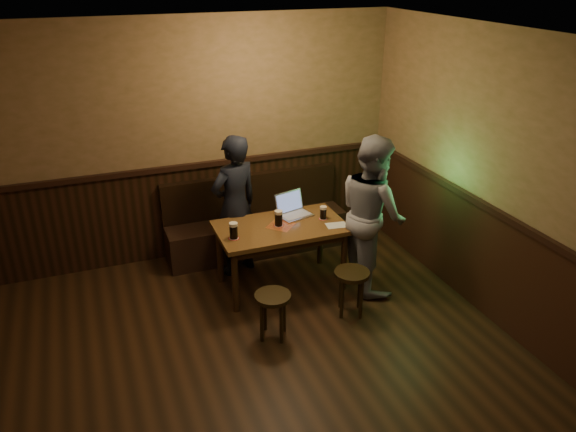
% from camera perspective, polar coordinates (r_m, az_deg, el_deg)
% --- Properties ---
extents(room, '(5.04, 6.04, 2.84)m').
position_cam_1_polar(room, '(4.18, -2.20, -5.83)').
color(room, black).
rests_on(room, ground).
extents(bench, '(2.20, 0.50, 0.95)m').
position_cam_1_polar(bench, '(6.92, -3.30, -1.14)').
color(bench, black).
rests_on(bench, ground).
extents(pub_table, '(1.38, 0.79, 0.74)m').
position_cam_1_polar(pub_table, '(6.01, -0.73, -1.82)').
color(pub_table, '#5A3319').
rests_on(pub_table, ground).
extents(stool_left, '(0.43, 0.43, 0.47)m').
position_cam_1_polar(stool_left, '(5.34, -1.56, -8.84)').
color(stool_left, black).
rests_on(stool_left, ground).
extents(stool_right, '(0.47, 0.47, 0.48)m').
position_cam_1_polar(stool_right, '(5.70, 6.48, -6.48)').
color(stool_right, black).
rests_on(stool_right, ground).
extents(pint_left, '(0.11, 0.11, 0.18)m').
position_cam_1_polar(pint_left, '(5.69, -5.55, -1.49)').
color(pint_left, maroon).
rests_on(pint_left, pub_table).
extents(pint_mid, '(0.11, 0.11, 0.18)m').
position_cam_1_polar(pint_mid, '(5.93, -0.96, -0.23)').
color(pint_mid, maroon).
rests_on(pint_mid, pub_table).
extents(pint_right, '(0.10, 0.10, 0.15)m').
position_cam_1_polar(pint_right, '(6.11, 3.60, 0.34)').
color(pint_right, maroon).
rests_on(pint_right, pub_table).
extents(laptop, '(0.41, 0.36, 0.25)m').
position_cam_1_polar(laptop, '(6.20, 0.47, 0.68)').
color(laptop, silver).
rests_on(laptop, pub_table).
extents(menu, '(0.24, 0.18, 0.00)m').
position_cam_1_polar(menu, '(6.00, 4.95, -0.94)').
color(menu, silver).
rests_on(menu, pub_table).
extents(person_suit, '(0.69, 0.57, 1.63)m').
position_cam_1_polar(person_suit, '(6.27, -5.42, 1.04)').
color(person_suit, black).
rests_on(person_suit, ground).
extents(person_grey, '(0.68, 0.86, 1.72)m').
position_cam_1_polar(person_grey, '(6.03, 8.55, 0.28)').
color(person_grey, gray).
rests_on(person_grey, ground).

